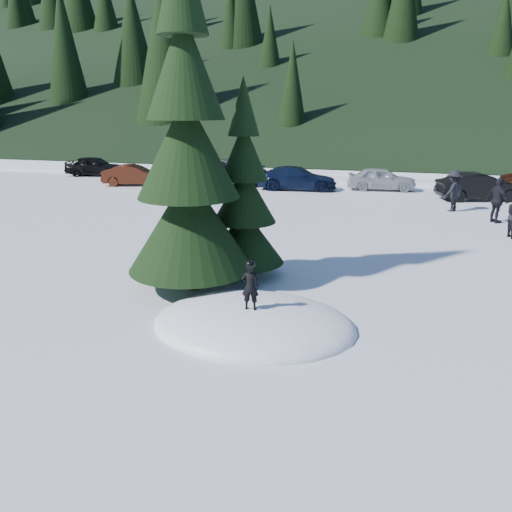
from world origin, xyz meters
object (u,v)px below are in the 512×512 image
(car_4, at_px, (381,179))
(car_3, at_px, (297,178))
(spruce_tall, at_px, (188,161))
(child_skier, at_px, (250,286))
(adult_2, at_px, (453,191))
(car_5, at_px, (480,187))
(car_1, at_px, (134,175))
(spruce_short, at_px, (244,202))
(car_2, at_px, (232,171))
(adult_1, at_px, (498,200))
(car_0, at_px, (95,166))

(car_4, bearing_deg, car_3, 98.36)
(spruce_tall, height_order, child_skier, spruce_tall)
(adult_2, height_order, car_5, adult_2)
(car_1, distance_m, car_5, 19.53)
(spruce_short, distance_m, car_1, 18.56)
(spruce_tall, bearing_deg, adult_2, 59.84)
(spruce_tall, distance_m, child_skier, 3.80)
(child_skier, xyz_separation_m, car_1, (-12.72, 17.90, -0.36))
(spruce_short, bearing_deg, adult_2, 60.55)
(spruce_short, distance_m, car_3, 15.72)
(spruce_short, height_order, child_skier, spruce_short)
(child_skier, bearing_deg, adult_2, -115.27)
(car_2, xyz_separation_m, car_5, (14.19, -2.45, -0.04))
(adult_1, bearing_deg, child_skier, 121.00)
(spruce_tall, xyz_separation_m, adult_1, (8.94, 10.69, -2.39))
(car_0, distance_m, car_1, 5.88)
(spruce_tall, xyz_separation_m, car_2, (-5.19, 18.60, -2.59))
(car_1, xyz_separation_m, car_3, (9.85, 1.09, 0.04))
(spruce_short, height_order, car_2, spruce_short)
(adult_2, height_order, car_1, adult_2)
(spruce_tall, xyz_separation_m, car_1, (-10.53, 15.87, -2.70))
(car_1, height_order, car_4, car_4)
(adult_2, bearing_deg, car_4, -110.70)
(child_skier, bearing_deg, car_3, -87.23)
(spruce_tall, bearing_deg, car_2, 105.59)
(adult_2, height_order, car_0, adult_2)
(car_3, bearing_deg, car_2, 63.72)
(car_1, bearing_deg, adult_2, -115.41)
(spruce_tall, distance_m, car_4, 18.77)
(car_5, bearing_deg, car_3, 69.03)
(adult_1, relative_size, car_5, 0.44)
(car_0, height_order, car_4, car_0)
(adult_1, bearing_deg, spruce_short, 108.41)
(spruce_short, height_order, car_4, spruce_short)
(car_1, relative_size, car_4, 0.99)
(car_5, bearing_deg, spruce_tall, 134.71)
(adult_2, relative_size, car_4, 0.49)
(car_0, bearing_deg, car_2, -104.07)
(spruce_tall, height_order, car_4, spruce_tall)
(car_3, xyz_separation_m, car_5, (9.67, -0.81, 0.03))
(car_4, bearing_deg, spruce_short, 164.09)
(spruce_tall, relative_size, car_2, 1.63)
(spruce_short, bearing_deg, adult_1, 49.45)
(adult_1, relative_size, car_2, 0.35)
(car_5, bearing_deg, car_1, 74.65)
(adult_2, relative_size, car_3, 0.41)
(car_3, xyz_separation_m, car_4, (4.70, 1.17, -0.01))
(child_skier, relative_size, adult_1, 0.54)
(car_2, bearing_deg, car_4, -69.40)
(child_skier, bearing_deg, spruce_short, -76.63)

